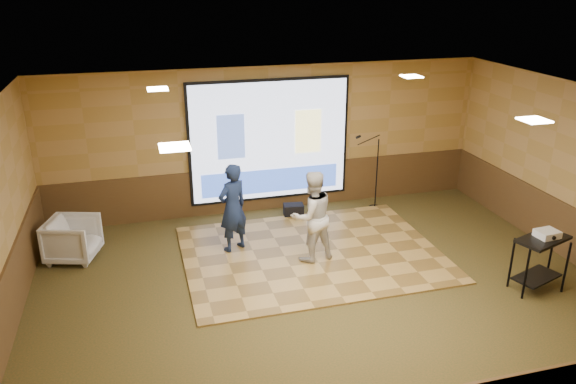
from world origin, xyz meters
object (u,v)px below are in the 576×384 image
object	(u,v)px
projector	(547,234)
duffel_bag	(294,210)
dance_floor	(312,253)
av_table	(540,254)
mic_stand	(374,186)
banquet_chair	(73,239)
projector_screen	(270,142)
player_right	(312,216)
player_left	(233,208)

from	to	relation	value
projector	duffel_bag	bearing A→B (deg)	122.71
dance_floor	projector	xyz separation A→B (m)	(3.11, -2.05, 0.94)
av_table	projector	size ratio (longest dim) A/B	2.74
mic_stand	banquet_chair	xyz separation A→B (m)	(-5.94, -0.74, -0.12)
projector_screen	banquet_chair	size ratio (longest dim) A/B	4.05
projector	duffel_bag	world-z (taller)	projector
projector	player_right	bearing A→B (deg)	144.56
player_right	duffel_bag	size ratio (longest dim) A/B	3.98
dance_floor	duffel_bag	bearing A→B (deg)	84.95
projector_screen	player_right	xyz separation A→B (m)	(0.14, -2.41, -0.64)
av_table	banquet_chair	distance (m)	7.71
av_table	duffel_bag	size ratio (longest dim) A/B	2.23
projector_screen	av_table	world-z (taller)	projector_screen
player_left	projector	xyz separation A→B (m)	(4.42, -2.56, 0.12)
av_table	duffel_bag	bearing A→B (deg)	127.35
player_left	player_right	distance (m)	1.42
projector_screen	av_table	xyz separation A→B (m)	(3.26, -4.27, -0.86)
player_right	banquet_chair	bearing A→B (deg)	-27.73
player_right	av_table	bearing A→B (deg)	137.59
duffel_bag	player_right	bearing A→B (deg)	-96.71
projector_screen	duffel_bag	world-z (taller)	projector_screen
player_left	banquet_chair	size ratio (longest dim) A/B	1.96
av_table	mic_stand	xyz separation A→B (m)	(-1.16, 3.75, -0.12)
projector_screen	dance_floor	world-z (taller)	projector_screen
projector	banquet_chair	size ratio (longest dim) A/B	0.40
projector_screen	banquet_chair	bearing A→B (deg)	-161.77
av_table	player_left	bearing A→B (deg)	149.38
player_left	duffel_bag	world-z (taller)	player_left
banquet_chair	duffel_bag	size ratio (longest dim) A/B	2.03
projector_screen	player_left	bearing A→B (deg)	-122.76
duffel_bag	player_left	bearing A→B (deg)	-140.16
dance_floor	av_table	world-z (taller)	av_table
dance_floor	player_right	xyz separation A→B (m)	(-0.07, -0.20, 0.82)
player_left	banquet_chair	bearing A→B (deg)	-37.20
dance_floor	av_table	distance (m)	3.73
dance_floor	player_left	bearing A→B (deg)	158.52
projector_screen	player_right	world-z (taller)	projector_screen
mic_stand	banquet_chair	world-z (taller)	mic_stand
player_right	banquet_chair	distance (m)	4.16
projector_screen	mic_stand	world-z (taller)	projector_screen
projector_screen	dance_floor	bearing A→B (deg)	-84.42
dance_floor	player_left	xyz separation A→B (m)	(-1.30, 0.51, 0.82)
projector_screen	banquet_chair	distance (m)	4.18
player_left	banquet_chair	world-z (taller)	player_left
av_table	banquet_chair	size ratio (longest dim) A/B	1.10
projector_screen	mic_stand	xyz separation A→B (m)	(2.11, -0.52, -0.98)
banquet_chair	dance_floor	bearing A→B (deg)	-86.22
av_table	projector_screen	bearing A→B (deg)	127.39
dance_floor	projector	world-z (taller)	projector
banquet_chair	player_left	bearing A→B (deg)	-82.01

